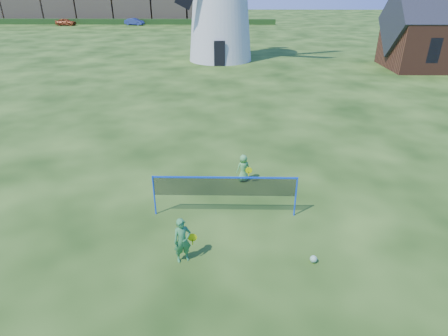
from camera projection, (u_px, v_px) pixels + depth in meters
name	position (u px, v px, depth m)	size (l,w,h in m)	color
ground	(218.00, 210.00, 13.75)	(220.00, 220.00, 0.00)	black
badminton_net	(225.00, 187.00, 13.00)	(5.05, 0.05, 1.55)	blue
player_girl	(182.00, 241.00, 10.98)	(0.73, 0.53, 1.46)	#338142
player_boy	(243.00, 168.00, 15.53)	(0.70, 0.57, 1.18)	#51A54F
play_ball	(313.00, 259.00, 11.17)	(0.22, 0.22, 0.22)	green
terraced_houses	(102.00, 1.00, 76.73)	(51.52, 8.40, 8.36)	gray
hedge	(117.00, 22.00, 72.87)	(62.00, 0.80, 1.00)	#193814
car_left	(66.00, 22.00, 70.86)	(1.52, 3.77, 1.29)	#983D1B
car_right	(134.00, 22.00, 71.55)	(1.32, 3.78, 1.24)	navy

